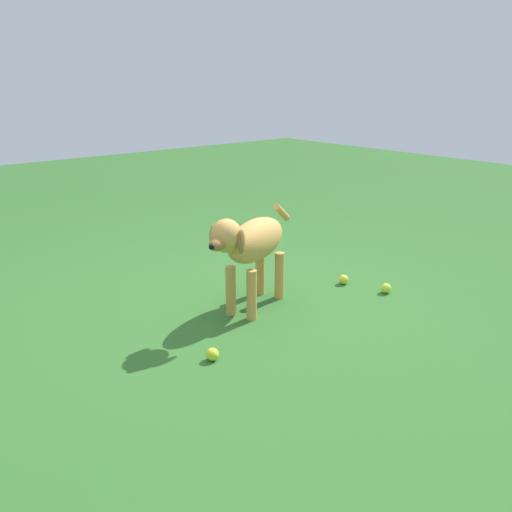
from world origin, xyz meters
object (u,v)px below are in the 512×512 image
Objects in this scene: tennis_ball_2 at (386,288)px; dog at (252,244)px; tennis_ball_0 at (212,354)px; tennis_ball_1 at (344,280)px.

dog is at bearing -114.33° from tennis_ball_2.
dog is 13.56× the size of tennis_ball_2.
tennis_ball_0 is at bearing 11.47° from dog.
dog reaches higher than tennis_ball_2.
tennis_ball_0 is (0.36, -0.56, -0.39)m from dog.
dog is 1.01m from tennis_ball_2.
tennis_ball_2 is at bearing 89.07° from tennis_ball_0.
dog is at bearing -96.97° from tennis_ball_1.
tennis_ball_0 and tennis_ball_1 have the same top height.
tennis_ball_2 is (0.02, 1.41, 0.00)m from tennis_ball_0.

